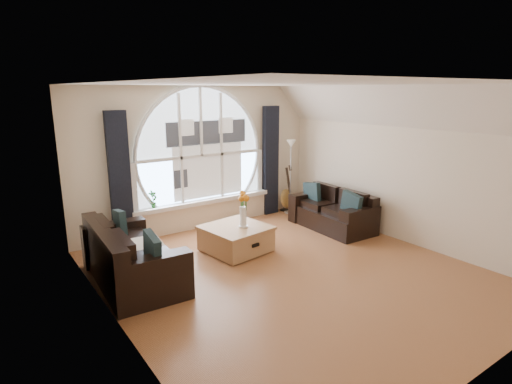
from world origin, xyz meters
name	(u,v)px	position (x,y,z in m)	size (l,w,h in m)	color
ground	(291,273)	(0.00, 0.00, 0.00)	(5.00, 5.50, 0.01)	brown
ceiling	(295,84)	(0.00, 0.00, 2.70)	(5.00, 5.50, 0.01)	silver
wall_back	(200,158)	(0.00, 2.75, 1.35)	(5.00, 0.01, 2.70)	beige
wall_front	(498,241)	(0.00, -2.75, 1.35)	(5.00, 0.01, 2.70)	beige
wall_left	(112,214)	(-2.50, 0.00, 1.35)	(0.01, 5.50, 2.70)	beige
wall_right	(404,165)	(2.50, 0.00, 1.35)	(0.01, 5.50, 2.70)	beige
attic_slope	(398,107)	(2.20, 0.00, 2.35)	(0.92, 5.50, 0.72)	silver
arched_window	(201,144)	(0.00, 2.72, 1.62)	(2.60, 0.06, 2.15)	silver
window_sill	(204,201)	(0.00, 2.65, 0.51)	(2.90, 0.22, 0.08)	white
window_frame	(201,144)	(0.00, 2.69, 1.62)	(2.76, 0.08, 2.15)	white
neighbor_house	(208,150)	(0.15, 2.71, 1.50)	(1.70, 0.02, 1.50)	silver
curtain_left	(120,179)	(-1.60, 2.63, 1.15)	(0.35, 0.12, 2.30)	black
curtain_right	(270,161)	(1.60, 2.63, 1.15)	(0.35, 0.12, 2.30)	black
sofa_left	(133,254)	(-1.97, 1.09, 0.40)	(0.94, 1.88, 0.84)	black
sofa_right	(332,208)	(1.96, 1.13, 0.40)	(0.82, 1.64, 0.73)	black
coffee_chest	(236,238)	(-0.20, 1.20, 0.24)	(0.96, 0.96, 0.47)	#A37142
throw_blanket	(143,248)	(-1.86, 0.99, 0.50)	(0.55, 0.55, 0.10)	silver
vase_flowers	(243,204)	(-0.12, 1.10, 0.82)	(0.24, 0.24, 0.70)	white
floor_lamp	(290,177)	(1.96, 2.39, 0.80)	(0.24, 0.24, 1.60)	#B2B2B2
guitar	(287,188)	(1.96, 2.51, 0.53)	(0.36, 0.24, 1.06)	olive
potted_plant	(153,199)	(-1.03, 2.65, 0.71)	(0.17, 0.11, 0.32)	#1E6023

